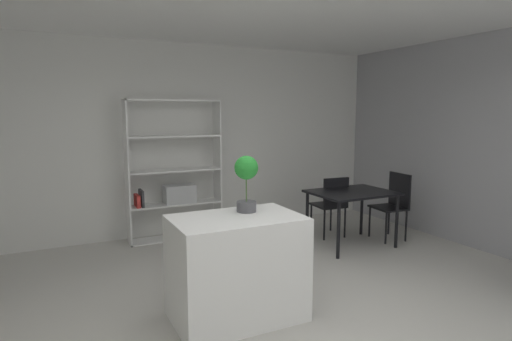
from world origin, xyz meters
The scene contains 8 objects.
ground_plane centered at (0.00, 0.00, 0.00)m, with size 9.30×9.30×0.00m, color beige.
back_partition centered at (0.00, 3.19, 1.41)m, with size 6.76×0.06×2.83m, color silver.
kitchen_island centered at (-0.32, 0.29, 0.46)m, with size 1.12×0.72×0.92m, color white.
potted_plant_on_island centered at (-0.16, 0.43, 1.24)m, with size 0.22×0.22×0.51m.
open_bookshelf centered at (-0.15, 2.88, 0.88)m, with size 1.34×0.31×1.99m.
dining_table centered at (1.91, 1.48, 0.67)m, with size 1.09×0.83×0.75m.
dining_chair_far centered at (1.91, 1.92, 0.53)m, with size 0.44×0.48×0.90m.
dining_chair_window_side centered at (2.67, 1.47, 0.56)m, with size 0.44×0.48×0.95m.
Camera 1 is at (-1.74, -2.96, 1.81)m, focal length 29.54 mm.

